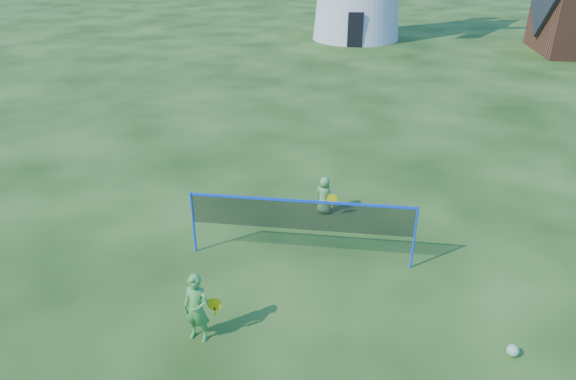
% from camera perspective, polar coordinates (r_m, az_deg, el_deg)
% --- Properties ---
extents(ground, '(220.00, 220.00, 0.00)m').
position_cam_1_polar(ground, '(12.11, -1.27, -7.36)').
color(ground, black).
rests_on(ground, ground).
extents(badminton_net, '(5.05, 0.05, 1.55)m').
position_cam_1_polar(badminton_net, '(11.42, 1.47, -2.91)').
color(badminton_net, blue).
rests_on(badminton_net, ground).
extents(player_girl, '(0.70, 0.42, 1.40)m').
position_cam_1_polar(player_girl, '(9.67, -10.07, -12.77)').
color(player_girl, green).
rests_on(player_girl, ground).
extents(player_boy, '(0.65, 0.45, 1.04)m').
position_cam_1_polar(player_boy, '(13.70, 4.06, -0.58)').
color(player_boy, '#65A44F').
rests_on(player_boy, ground).
extents(play_ball, '(0.22, 0.22, 0.22)m').
position_cam_1_polar(play_ball, '(10.39, 23.64, -15.98)').
color(play_ball, green).
rests_on(play_ball, ground).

